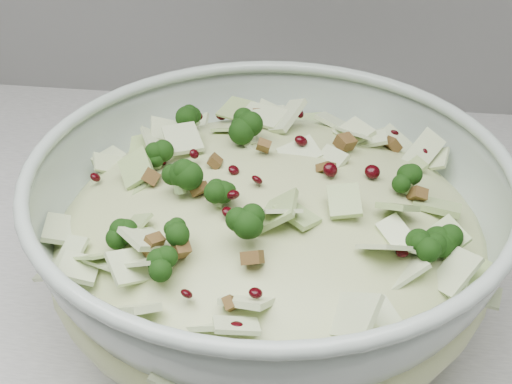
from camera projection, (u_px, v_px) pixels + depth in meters
mixing_bowl at (269, 239)px, 0.55m from camera, size 0.46×0.46×0.14m
salad at (270, 215)px, 0.53m from camera, size 0.34×0.34×0.14m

